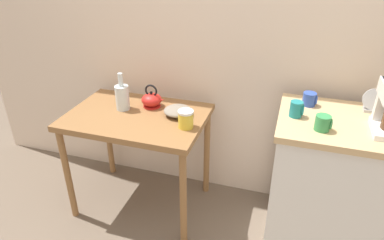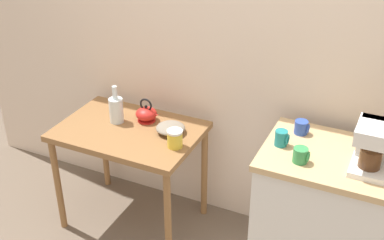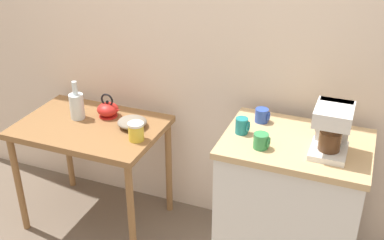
% 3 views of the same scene
% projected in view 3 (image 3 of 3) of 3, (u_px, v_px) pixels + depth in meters
% --- Properties ---
extents(ground_plane, '(8.00, 8.00, 0.00)m').
position_uv_depth(ground_plane, '(178.00, 234.00, 3.21)').
color(ground_plane, '#6B5B4C').
extents(back_wall, '(4.40, 0.10, 2.80)m').
position_uv_depth(back_wall, '(215.00, 15.00, 2.84)').
color(back_wall, beige).
rests_on(back_wall, ground_plane).
extents(wooden_table, '(0.90, 0.62, 0.74)m').
position_uv_depth(wooden_table, '(91.00, 137.00, 3.05)').
color(wooden_table, olive).
rests_on(wooden_table, ground_plane).
extents(kitchen_counter, '(0.78, 0.57, 0.89)m').
position_uv_depth(kitchen_counter, '(289.00, 208.00, 2.73)').
color(kitchen_counter, white).
rests_on(kitchen_counter, ground_plane).
extents(bowl_stoneware, '(0.18, 0.18, 0.06)m').
position_uv_depth(bowl_stoneware, '(132.00, 122.00, 2.97)').
color(bowl_stoneware, gray).
rests_on(bowl_stoneware, wooden_table).
extents(teakettle, '(0.17, 0.14, 0.16)m').
position_uv_depth(teakettle, '(108.00, 109.00, 3.09)').
color(teakettle, red).
rests_on(teakettle, wooden_table).
extents(glass_carafe_vase, '(0.09, 0.09, 0.25)m').
position_uv_depth(glass_carafe_vase, '(77.00, 105.00, 3.05)').
color(glass_carafe_vase, silver).
rests_on(glass_carafe_vase, wooden_table).
extents(canister_enamel, '(0.10, 0.10, 0.11)m').
position_uv_depth(canister_enamel, '(136.00, 131.00, 2.81)').
color(canister_enamel, gold).
rests_on(canister_enamel, wooden_table).
extents(coffee_maker, '(0.18, 0.22, 0.26)m').
position_uv_depth(coffee_maker, '(332.00, 127.00, 2.37)').
color(coffee_maker, white).
rests_on(coffee_maker, kitchen_counter).
extents(mug_blue, '(0.08, 0.08, 0.08)m').
position_uv_depth(mug_blue, '(262.00, 115.00, 2.71)').
color(mug_blue, '#2D4CAD').
rests_on(mug_blue, kitchen_counter).
extents(mug_dark_teal, '(0.08, 0.07, 0.09)m').
position_uv_depth(mug_dark_teal, '(242.00, 126.00, 2.59)').
color(mug_dark_teal, teal).
rests_on(mug_dark_teal, kitchen_counter).
extents(mug_tall_green, '(0.08, 0.08, 0.08)m').
position_uv_depth(mug_tall_green, '(261.00, 141.00, 2.45)').
color(mug_tall_green, '#338C4C').
rests_on(mug_tall_green, kitchen_counter).
extents(table_clock, '(0.12, 0.06, 0.13)m').
position_uv_depth(table_clock, '(325.00, 121.00, 2.61)').
color(table_clock, '#B2B5BA').
rests_on(table_clock, kitchen_counter).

